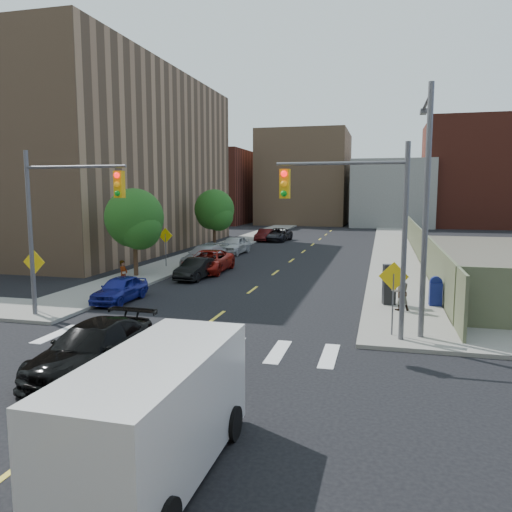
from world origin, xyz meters
The scene contains 30 objects.
ground centered at (0.00, 0.00, 0.00)m, with size 160.00×160.00×0.00m, color black.
sidewalk_nw centered at (-7.75, 41.50, 0.07)m, with size 3.50×73.00×0.15m, color gray.
sidewalk_ne centered at (7.75, 41.50, 0.07)m, with size 3.50×73.00×0.15m, color gray.
fence_north centered at (9.60, 28.00, 1.25)m, with size 0.12×44.00×2.50m, color #555E42.
building_nw centered at (-22.00, 30.00, 8.00)m, with size 22.00×30.00×16.00m, color #8C6B4C.
bg_bldg_west centered at (-22.00, 70.00, 6.00)m, with size 14.00×18.00×12.00m, color #592319.
bg_bldg_midwest centered at (-6.00, 72.00, 7.50)m, with size 14.00×16.00×15.00m, color #8C6B4C.
bg_bldg_center centered at (8.00, 70.00, 5.00)m, with size 12.00×16.00×10.00m, color gray.
bg_bldg_east centered at (22.00, 72.00, 8.00)m, with size 18.00×18.00×16.00m, color #592319.
signal_nw centered at (-5.98, 6.00, 4.53)m, with size 4.59×0.30×7.00m.
signal_ne centered at (5.98, 6.00, 4.53)m, with size 4.59×0.30×7.00m.
streetlight_ne centered at (8.20, 6.90, 5.22)m, with size 0.25×3.70×9.00m.
warn_sign_nw centered at (-7.80, 6.50, 1.99)m, with size 1.06×0.06×2.83m.
warn_sign_ne centered at (7.20, 6.50, 1.99)m, with size 1.06×0.06×2.83m.
warn_sign_midwest centered at (-7.80, 20.00, 1.99)m, with size 1.06×0.06×2.83m.
tree_west_near centered at (-8.00, 16.05, 3.48)m, with size 3.66×3.64×5.52m.
tree_west_far centered at (-8.00, 31.05, 3.48)m, with size 3.66×3.64×5.52m.
parked_car_blue centered at (-5.50, 9.59, 0.63)m, with size 1.48×3.68×1.25m, color navy.
parked_car_black centered at (-4.20, 16.50, 0.63)m, with size 1.34×3.84×1.26m, color black.
parked_car_red centered at (-4.33, 19.03, 0.73)m, with size 2.42×5.24×1.46m, color maroon.
parked_car_silver centered at (-5.50, 21.57, 0.75)m, with size 2.10×5.18×1.50m, color #95989C.
parked_car_white centered at (-5.50, 28.81, 0.77)m, with size 1.83×4.54×1.55m, color #B9B9B9.
parked_car_maroon centered at (-5.50, 40.44, 0.65)m, with size 1.37×3.94×1.30m, color #380B0B.
parked_car_grey centered at (-4.20, 40.81, 0.68)m, with size 2.26×4.91×1.36m, color black.
black_sedan centered at (-1.45, 0.83, 0.73)m, with size 2.03×5.00×1.45m, color black.
cargo_van centered at (2.76, -3.52, 1.24)m, with size 2.20×5.17×2.35m.
mailbox centered at (9.20, 11.87, 0.80)m, with size 0.57×0.45×1.35m.
payphone centered at (7.14, 11.61, 1.07)m, with size 0.55×0.45×1.85m, color black.
pedestrian_west centered at (-6.41, 11.61, 0.94)m, with size 0.58×0.38×1.58m, color gray.
pedestrian_east centered at (7.61, 10.52, 0.96)m, with size 0.79×0.62×1.63m, color gray.
Camera 1 is at (6.74, -11.79, 5.33)m, focal length 35.00 mm.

